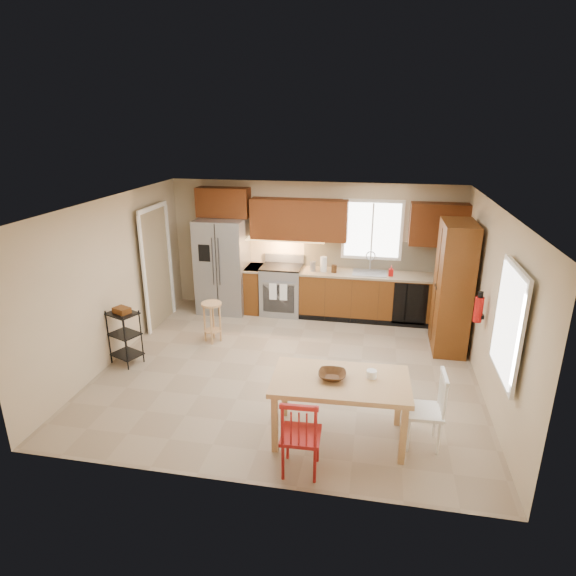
% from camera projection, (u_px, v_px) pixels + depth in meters
% --- Properties ---
extents(floor, '(5.50, 5.50, 0.00)m').
position_uv_depth(floor, '(289.00, 368.00, 7.31)').
color(floor, gray).
rests_on(floor, ground).
extents(ceiling, '(5.50, 5.00, 0.02)m').
position_uv_depth(ceiling, '(289.00, 204.00, 6.48)').
color(ceiling, silver).
rests_on(ceiling, ground).
extents(wall_back, '(5.50, 0.02, 2.50)m').
position_uv_depth(wall_back, '(313.00, 248.00, 9.21)').
color(wall_back, '#CCB793').
rests_on(wall_back, ground).
extents(wall_front, '(5.50, 0.02, 2.50)m').
position_uv_depth(wall_front, '(241.00, 377.00, 4.57)').
color(wall_front, '#CCB793').
rests_on(wall_front, ground).
extents(wall_left, '(0.02, 5.00, 2.50)m').
position_uv_depth(wall_left, '(113.00, 280.00, 7.38)').
color(wall_left, '#CCB793').
rests_on(wall_left, ground).
extents(wall_right, '(0.02, 5.00, 2.50)m').
position_uv_depth(wall_right, '(491.00, 304.00, 6.41)').
color(wall_right, '#CCB793').
rests_on(wall_right, ground).
extents(refrigerator, '(0.92, 0.75, 1.82)m').
position_uv_depth(refrigerator, '(223.00, 266.00, 9.27)').
color(refrigerator, gray).
rests_on(refrigerator, floor).
extents(range_stove, '(0.76, 0.63, 0.92)m').
position_uv_depth(range_stove, '(282.00, 290.00, 9.28)').
color(range_stove, gray).
rests_on(range_stove, floor).
extents(base_cabinet_narrow, '(0.30, 0.60, 0.90)m').
position_uv_depth(base_cabinet_narrow, '(254.00, 289.00, 9.39)').
color(base_cabinet_narrow, '#5E2F11').
rests_on(base_cabinet_narrow, floor).
extents(base_cabinet_run, '(2.92, 0.60, 0.90)m').
position_uv_depth(base_cabinet_run, '(378.00, 297.00, 8.97)').
color(base_cabinet_run, '#5E2F11').
rests_on(base_cabinet_run, floor).
extents(dishwasher, '(0.60, 0.02, 0.78)m').
position_uv_depth(dishwasher, '(410.00, 304.00, 8.61)').
color(dishwasher, black).
rests_on(dishwasher, floor).
extents(backsplash, '(2.92, 0.03, 0.55)m').
position_uv_depth(backsplash, '(381.00, 255.00, 9.00)').
color(backsplash, beige).
rests_on(backsplash, wall_back).
extents(upper_over_fridge, '(1.00, 0.35, 0.55)m').
position_uv_depth(upper_over_fridge, '(223.00, 202.00, 9.07)').
color(upper_over_fridge, '#5D2A0F').
rests_on(upper_over_fridge, wall_back).
extents(upper_left_block, '(1.80, 0.35, 0.75)m').
position_uv_depth(upper_left_block, '(299.00, 219.00, 8.90)').
color(upper_left_block, '#5D2A0F').
rests_on(upper_left_block, wall_back).
extents(upper_right_block, '(1.00, 0.35, 0.75)m').
position_uv_depth(upper_right_block, '(439.00, 225.00, 8.47)').
color(upper_right_block, '#5D2A0F').
rests_on(upper_right_block, wall_back).
extents(window_back, '(1.12, 0.04, 1.12)m').
position_uv_depth(window_back, '(372.00, 230.00, 8.87)').
color(window_back, white).
rests_on(window_back, wall_back).
extents(sink, '(0.62, 0.46, 0.16)m').
position_uv_depth(sink, '(369.00, 275.00, 8.87)').
color(sink, gray).
rests_on(sink, base_cabinet_run).
extents(undercab_glow, '(1.60, 0.30, 0.01)m').
position_uv_depth(undercab_glow, '(283.00, 240.00, 9.06)').
color(undercab_glow, '#FFBF66').
rests_on(undercab_glow, wall_back).
extents(soap_bottle, '(0.09, 0.09, 0.19)m').
position_uv_depth(soap_bottle, '(391.00, 271.00, 8.67)').
color(soap_bottle, '#AB0E0B').
rests_on(soap_bottle, base_cabinet_run).
extents(paper_towel, '(0.12, 0.12, 0.28)m').
position_uv_depth(paper_towel, '(324.00, 264.00, 8.91)').
color(paper_towel, white).
rests_on(paper_towel, base_cabinet_run).
extents(canister_steel, '(0.11, 0.11, 0.18)m').
position_uv_depth(canister_steel, '(313.00, 266.00, 8.96)').
color(canister_steel, gray).
rests_on(canister_steel, base_cabinet_run).
extents(canister_wood, '(0.10, 0.10, 0.14)m').
position_uv_depth(canister_wood, '(334.00, 269.00, 8.87)').
color(canister_wood, '#482C13').
rests_on(canister_wood, base_cabinet_run).
extents(pantry, '(0.50, 0.95, 2.10)m').
position_uv_depth(pantry, '(453.00, 287.00, 7.65)').
color(pantry, '#5E2F11').
rests_on(pantry, floor).
extents(fire_extinguisher, '(0.12, 0.12, 0.36)m').
position_uv_depth(fire_extinguisher, '(478.00, 309.00, 6.62)').
color(fire_extinguisher, '#AB0E0B').
rests_on(fire_extinguisher, wall_right).
extents(window_right, '(0.04, 1.02, 1.32)m').
position_uv_depth(window_right, '(509.00, 323.00, 5.29)').
color(window_right, white).
rests_on(window_right, wall_right).
extents(doorway, '(0.04, 0.95, 2.10)m').
position_uv_depth(doorway, '(156.00, 268.00, 8.63)').
color(doorway, '#8C7A59').
rests_on(doorway, wall_left).
extents(dining_table, '(1.60, 0.94, 0.76)m').
position_uv_depth(dining_table, '(339.00, 409.00, 5.60)').
color(dining_table, tan).
rests_on(dining_table, floor).
extents(chair_red, '(0.45, 0.45, 0.92)m').
position_uv_depth(chair_red, '(301.00, 434.00, 5.03)').
color(chair_red, '#A71B19').
rests_on(chair_red, floor).
extents(chair_white, '(0.45, 0.45, 0.92)m').
position_uv_depth(chair_white, '(424.00, 409.00, 5.46)').
color(chair_white, white).
rests_on(chair_white, floor).
extents(table_bowl, '(0.33, 0.33, 0.08)m').
position_uv_depth(table_bowl, '(332.00, 379.00, 5.49)').
color(table_bowl, '#482C13').
rests_on(table_bowl, dining_table).
extents(table_jar, '(0.12, 0.12, 0.13)m').
position_uv_depth(table_jar, '(371.00, 376.00, 5.49)').
color(table_jar, white).
rests_on(table_jar, dining_table).
extents(bar_stool, '(0.35, 0.35, 0.70)m').
position_uv_depth(bar_stool, '(212.00, 322.00, 8.09)').
color(bar_stool, tan).
rests_on(bar_stool, floor).
extents(utility_cart, '(0.53, 0.48, 0.87)m').
position_uv_depth(utility_cart, '(125.00, 337.00, 7.34)').
color(utility_cart, black).
rests_on(utility_cart, floor).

